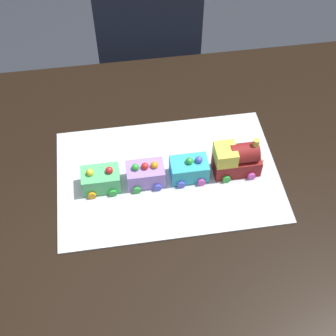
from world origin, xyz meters
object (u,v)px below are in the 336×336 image
at_px(cake_car_gondola_turquoise, 189,169).
at_px(cake_car_hopper_lavender, 145,174).
at_px(dining_table, 165,197).
at_px(cake_car_flatbed_mint_green, 101,179).
at_px(chair, 152,59).
at_px(cake_locomotive, 237,159).

relative_size(cake_car_gondola_turquoise, cake_car_hopper_lavender, 1.00).
xyz_separation_m(dining_table, cake_car_flatbed_mint_green, (0.17, 0.02, 0.14)).
xyz_separation_m(cake_car_gondola_turquoise, cake_car_flatbed_mint_green, (0.24, 0.00, 0.00)).
xyz_separation_m(chair, cake_car_flatbed_mint_green, (0.24, 0.85, 0.30)).
bearing_deg(dining_table, cake_car_hopper_lavender, 16.84).
distance_m(cake_car_hopper_lavender, cake_car_flatbed_mint_green, 0.12).
bearing_deg(dining_table, cake_car_flatbed_mint_green, 5.54).
relative_size(chair, cake_car_hopper_lavender, 8.60).
xyz_separation_m(cake_car_hopper_lavender, cake_car_flatbed_mint_green, (0.12, -0.00, -0.00)).
distance_m(dining_table, cake_car_flatbed_mint_green, 0.22).
distance_m(cake_car_gondola_turquoise, cake_car_flatbed_mint_green, 0.24).
bearing_deg(cake_car_flatbed_mint_green, dining_table, -174.46).
xyz_separation_m(dining_table, cake_car_gondola_turquoise, (-0.06, 0.02, 0.14)).
height_order(dining_table, cake_car_flatbed_mint_green, cake_car_flatbed_mint_green).
distance_m(chair, cake_car_flatbed_mint_green, 0.93).
bearing_deg(cake_locomotive, cake_car_gondola_turquoise, 0.00).
height_order(cake_locomotive, cake_car_flatbed_mint_green, cake_locomotive).
xyz_separation_m(dining_table, cake_locomotive, (-0.19, 0.02, 0.16)).
xyz_separation_m(chair, cake_locomotive, (-0.13, 0.85, 0.32)).
distance_m(chair, cake_locomotive, 0.92).
bearing_deg(chair, cake_car_gondola_turquoise, 100.76).
bearing_deg(cake_car_gondola_turquoise, cake_car_flatbed_mint_green, 0.00).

